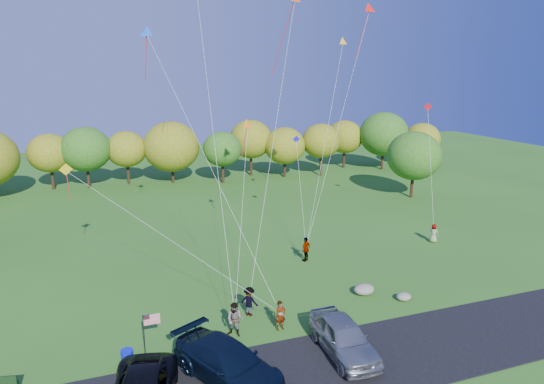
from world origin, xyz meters
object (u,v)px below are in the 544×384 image
(minivan_navy, at_px, (228,363))
(flyer_e, at_px, (434,233))
(flyer_a, at_px, (281,316))
(flyer_c, at_px, (249,301))
(minivan_silver, at_px, (343,337))
(flyer_d, at_px, (306,249))
(flyer_b, at_px, (235,320))
(trash_barrel, at_px, (127,358))

(minivan_navy, relative_size, flyer_e, 3.87)
(flyer_a, height_order, flyer_e, flyer_a)
(flyer_c, bearing_deg, minivan_silver, 163.17)
(flyer_d, bearing_deg, minivan_silver, 39.49)
(minivan_silver, relative_size, flyer_b, 2.74)
(minivan_navy, bearing_deg, minivan_silver, -24.64)
(minivan_navy, distance_m, flyer_d, 15.26)
(flyer_b, height_order, trash_barrel, flyer_b)
(flyer_c, xyz_separation_m, flyer_e, (18.13, 6.61, -0.09))
(minivan_navy, height_order, flyer_e, minivan_navy)
(minivan_navy, xyz_separation_m, flyer_b, (1.37, 3.72, 0.01))
(minivan_navy, bearing_deg, flyer_a, 15.38)
(minivan_silver, height_order, flyer_c, minivan_silver)
(flyer_d, bearing_deg, flyer_b, 11.42)
(minivan_silver, xyz_separation_m, flyer_a, (-2.13, 3.30, -0.10))
(minivan_navy, height_order, flyer_b, flyer_b)
(minivan_navy, bearing_deg, flyer_c, 37.39)
(flyer_e, xyz_separation_m, trash_barrel, (-25.21, -9.46, -0.34))
(minivan_navy, relative_size, flyer_c, 3.46)
(minivan_navy, height_order, flyer_a, minivan_navy)
(flyer_c, distance_m, flyer_d, 9.20)
(trash_barrel, bearing_deg, minivan_silver, -14.03)
(flyer_b, relative_size, flyer_d, 1.02)
(flyer_a, relative_size, flyer_c, 0.97)
(flyer_d, height_order, trash_barrel, flyer_d)
(flyer_a, bearing_deg, minivan_navy, -146.42)
(minivan_navy, relative_size, flyer_a, 3.58)
(flyer_c, relative_size, flyer_d, 0.94)
(minivan_navy, xyz_separation_m, flyer_a, (3.90, 3.48, -0.09))
(flyer_a, height_order, flyer_d, flyer_d)
(flyer_a, height_order, flyer_b, flyer_b)
(flyer_a, distance_m, flyer_c, 2.42)
(flyer_c, distance_m, trash_barrel, 7.64)
(flyer_a, relative_size, trash_barrel, 1.90)
(flyer_c, height_order, trash_barrel, flyer_c)
(flyer_e, bearing_deg, flyer_d, 40.86)
(minivan_navy, distance_m, trash_barrel, 5.14)
(flyer_c, bearing_deg, flyer_e, -117.80)
(minivan_navy, height_order, flyer_c, minivan_navy)
(flyer_d, bearing_deg, trash_barrel, -0.81)
(minivan_silver, xyz_separation_m, flyer_d, (3.22, 11.96, -0.01))
(flyer_b, bearing_deg, flyer_a, 32.08)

